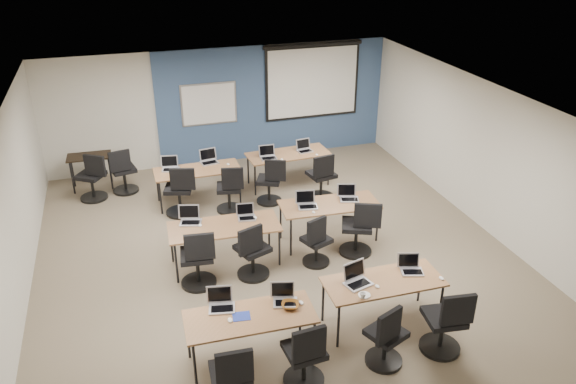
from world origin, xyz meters
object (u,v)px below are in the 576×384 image
object	(u,v)px
task_chair_11	(322,180)
projector_screen	(313,77)
task_chair_5	(252,255)
task_chair_9	(230,193)
task_chair_0	(232,382)
laptop_8	(170,166)
task_chair_10	(271,185)
task_chair_3	(446,326)
laptop_4	(190,218)
training_table_front_left	(250,319)
task_chair_4	(198,263)
training_table_back_right	(288,155)
laptop_1	(284,297)
laptop_7	(348,196)
laptop_5	(246,215)
training_table_back_left	(197,172)
training_table_mid_left	(224,228)
laptop_11	(304,148)
task_chair_7	(359,232)
utility_table	(89,160)
task_chair_2	(386,340)
whiteboard	(209,104)
laptop_0	(221,303)
spare_chair_a	(123,174)
laptop_2	(357,278)
spare_chair_b	(93,181)
task_chair_8	(180,194)
training_table_front_right	(383,284)
laptop_6	(307,203)
task_chair_1	(305,359)
laptop_10	(268,155)
task_chair_6	(316,245)
laptop_3	(411,267)

from	to	relation	value
task_chair_11	projector_screen	bearing A→B (deg)	64.53
task_chair_5	task_chair_9	bearing A→B (deg)	66.10
task_chair_0	laptop_8	size ratio (longest dim) A/B	2.97
task_chair_10	task_chair_3	bearing A→B (deg)	-54.39
laptop_4	training_table_front_left	bearing A→B (deg)	-66.85
task_chair_10	task_chair_9	bearing A→B (deg)	-148.29
task_chair_0	task_chair_4	size ratio (longest dim) A/B	0.97
task_chair_3	training_table_back_right	bearing A→B (deg)	101.62
laptop_1	laptop_7	size ratio (longest dim) A/B	0.95
training_table_back_right	laptop_5	distance (m)	2.94
training_table_back_left	laptop_7	distance (m)	3.19
training_table_mid_left	laptop_11	bearing A→B (deg)	52.41
task_chair_5	task_chair_7	bearing A→B (deg)	-16.38
task_chair_0	utility_table	bearing A→B (deg)	106.42
training_table_front_left	task_chair_2	xyz separation A→B (m)	(1.64, -0.61, -0.28)
laptop_5	task_chair_7	xyz separation A→B (m)	(1.84, -0.55, -0.35)
training_table_back_right	task_chair_11	xyz separation A→B (m)	(0.44, -0.90, -0.25)
whiteboard	laptop_0	distance (m)	6.57
whiteboard	laptop_4	world-z (taller)	whiteboard
laptop_11	task_chair_10	bearing A→B (deg)	-149.68
task_chair_2	spare_chair_a	world-z (taller)	spare_chair_a
training_table_front_left	laptop_2	bearing A→B (deg)	11.43
training_table_mid_left	laptop_0	bearing A→B (deg)	-99.56
laptop_2	laptop_8	world-z (taller)	laptop_2
whiteboard	laptop_8	world-z (taller)	whiteboard
projector_screen	spare_chair_b	world-z (taller)	projector_screen
whiteboard	training_table_mid_left	xyz separation A→B (m)	(-0.59, -4.37, -0.76)
training_table_back_left	task_chair_8	distance (m)	0.65
laptop_7	spare_chair_a	xyz separation A→B (m)	(-3.82, 3.03, -0.37)
utility_table	spare_chair_a	distance (m)	0.83
training_table_front_right	task_chair_2	size ratio (longest dim) A/B	1.72
laptop_7	spare_chair_a	distance (m)	4.89
projector_screen	task_chair_8	distance (m)	4.51
training_table_mid_left	laptop_0	size ratio (longest dim) A/B	5.43
training_table_front_right	laptop_0	size ratio (longest dim) A/B	5.01
spare_chair_b	laptop_7	bearing A→B (deg)	0.14
laptop_2	laptop_6	size ratio (longest dim) A/B	1.06
laptop_6	task_chair_0	bearing A→B (deg)	-110.40
task_chair_1	task_chair_4	distance (m)	2.66
whiteboard	task_chair_0	bearing A→B (deg)	-98.75
training_table_mid_left	laptop_10	distance (m)	2.97
laptop_0	task_chair_0	world-z (taller)	task_chair_0
training_table_front_right	task_chair_6	xyz separation A→B (m)	(-0.37, 1.70, -0.29)
training_table_back_left	task_chair_0	size ratio (longest dim) A/B	1.70
projector_screen	task_chair_5	world-z (taller)	projector_screen
whiteboard	laptop_3	world-z (taller)	whiteboard
training_table_back_left	task_chair_11	size ratio (longest dim) A/B	1.65
task_chair_8	spare_chair_b	world-z (taller)	task_chair_8
training_table_mid_left	laptop_7	size ratio (longest dim) A/B	5.45
training_table_front_right	task_chair_7	size ratio (longest dim) A/B	1.61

